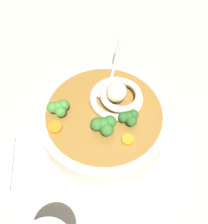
# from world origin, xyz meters

# --- Properties ---
(table_slab) EXTENTS (1.21, 1.21, 0.03)m
(table_slab) POSITION_xyz_m (0.00, 0.00, 0.01)
(table_slab) COLOR #BCB29E
(table_slab) RESTS_ON ground
(soup_bowl) EXTENTS (0.25, 0.25, 0.07)m
(soup_bowl) POSITION_xyz_m (-0.01, 0.03, 0.06)
(soup_bowl) COLOR silver
(soup_bowl) RESTS_ON table_slab
(noodle_pile) EXTENTS (0.11, 0.11, 0.05)m
(noodle_pile) POSITION_xyz_m (0.03, 0.04, 0.11)
(noodle_pile) COLOR beige
(noodle_pile) RESTS_ON soup_bowl
(soup_spoon) EXTENTS (0.13, 0.16, 0.02)m
(soup_spoon) POSITION_xyz_m (0.03, 0.08, 0.10)
(soup_spoon) COLOR #B7B7BC
(soup_spoon) RESTS_ON soup_bowl
(broccoli_floret_front) EXTENTS (0.05, 0.04, 0.04)m
(broccoli_floret_front) POSITION_xyz_m (-0.03, -0.01, 0.11)
(broccoli_floret_front) COLOR #7A9E60
(broccoli_floret_front) RESTS_ON soup_bowl
(broccoli_floret_beside_noodles) EXTENTS (0.04, 0.03, 0.03)m
(broccoli_floret_beside_noodles) POSITION_xyz_m (0.02, -0.01, 0.11)
(broccoli_floret_beside_noodles) COLOR #7A9E60
(broccoli_floret_beside_noodles) RESTS_ON soup_bowl
(broccoli_floret_rear) EXTENTS (0.04, 0.04, 0.03)m
(broccoli_floret_rear) POSITION_xyz_m (-0.08, 0.07, 0.11)
(broccoli_floret_rear) COLOR #7A9E60
(broccoli_floret_rear) RESTS_ON soup_bowl
(carrot_slice_left) EXTENTS (0.02, 0.02, 0.01)m
(carrot_slice_left) POSITION_xyz_m (-0.10, 0.04, 0.10)
(carrot_slice_left) COLOR orange
(carrot_slice_left) RESTS_ON soup_bowl
(carrot_slice_right) EXTENTS (0.02, 0.02, 0.01)m
(carrot_slice_right) POSITION_xyz_m (-0.00, -0.04, 0.09)
(carrot_slice_right) COLOR orange
(carrot_slice_right) RESTS_ON soup_bowl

